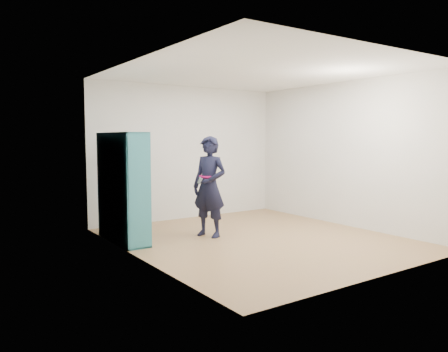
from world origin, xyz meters
TOP-DOWN VIEW (x-y plane):
  - floor at (0.00, 0.00)m, footprint 4.50×4.50m
  - ceiling at (0.00, 0.00)m, footprint 4.50×4.50m
  - wall_left at (-2.00, 0.00)m, footprint 0.02×4.50m
  - wall_right at (2.00, 0.00)m, footprint 0.02×4.50m
  - wall_back at (0.00, 2.25)m, footprint 4.00×0.02m
  - wall_front at (0.00, -2.25)m, footprint 4.00×0.02m
  - bookshelf at (-1.84, 1.08)m, footprint 0.37×1.26m
  - person at (-0.53, 0.61)m, footprint 0.59×0.70m
  - smartphone at (-0.70, 0.62)m, footprint 0.06×0.09m

SIDE VIEW (x-z plane):
  - floor at x=0.00m, z-range 0.00..0.00m
  - person at x=-0.53m, z-range 0.00..1.62m
  - bookshelf at x=-1.84m, z-range -0.01..1.67m
  - smartphone at x=-0.70m, z-range 0.85..0.98m
  - wall_left at x=-2.00m, z-range 0.00..2.60m
  - wall_right at x=2.00m, z-range 0.00..2.60m
  - wall_back at x=0.00m, z-range 0.00..2.60m
  - wall_front at x=0.00m, z-range 0.00..2.60m
  - ceiling at x=0.00m, z-range 2.60..2.60m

